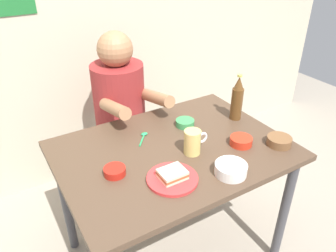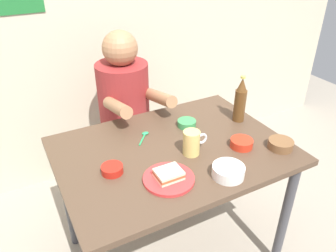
% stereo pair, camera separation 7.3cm
% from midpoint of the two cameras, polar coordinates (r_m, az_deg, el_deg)
% --- Properties ---
extents(ground_plane, '(6.00, 6.00, 0.00)m').
position_cam_midpoint_polar(ground_plane, '(2.11, 1.74, -20.69)').
color(ground_plane, gray).
extents(dining_table, '(1.10, 0.80, 0.74)m').
position_cam_midpoint_polar(dining_table, '(1.66, 2.09, -6.56)').
color(dining_table, '#4C3828').
rests_on(dining_table, ground).
extents(stool, '(0.34, 0.34, 0.45)m').
position_cam_midpoint_polar(stool, '(2.30, -6.08, -4.15)').
color(stool, '#4C4C51').
rests_on(stool, ground).
extents(person_seated, '(0.33, 0.56, 0.72)m').
position_cam_midpoint_polar(person_seated, '(2.08, -6.58, 5.19)').
color(person_seated, maroon).
rests_on(person_seated, stool).
extents(plate_orange, '(0.22, 0.22, 0.01)m').
position_cam_midpoint_polar(plate_orange, '(1.41, 1.64, -9.12)').
color(plate_orange, red).
rests_on(plate_orange, dining_table).
extents(sandwich, '(0.11, 0.09, 0.04)m').
position_cam_midpoint_polar(sandwich, '(1.40, 1.65, -8.33)').
color(sandwich, beige).
rests_on(sandwich, plate_orange).
extents(beer_mug, '(0.13, 0.08, 0.12)m').
position_cam_midpoint_polar(beer_mug, '(1.54, 5.51, -2.89)').
color(beer_mug, '#D1BC66').
rests_on(beer_mug, dining_table).
extents(beer_bottle, '(0.06, 0.06, 0.26)m').
position_cam_midpoint_polar(beer_bottle, '(1.84, 13.49, 4.22)').
color(beer_bottle, '#593819').
rests_on(beer_bottle, dining_table).
extents(sambal_bowl_red, '(0.10, 0.10, 0.03)m').
position_cam_midpoint_polar(sambal_bowl_red, '(1.46, -8.19, -7.38)').
color(sambal_bowl_red, '#B21E14').
rests_on(sambal_bowl_red, dining_table).
extents(condiment_bowl_brown, '(0.12, 0.12, 0.04)m').
position_cam_midpoint_polar(condiment_bowl_brown, '(1.70, 20.05, -2.94)').
color(condiment_bowl_brown, brown).
rests_on(condiment_bowl_brown, dining_table).
extents(dip_bowl_green, '(0.10, 0.10, 0.03)m').
position_cam_midpoint_polar(dip_bowl_green, '(1.78, 4.43, 0.49)').
color(dip_bowl_green, '#388C4C').
rests_on(dip_bowl_green, dining_table).
extents(sauce_bowl_chili, '(0.11, 0.11, 0.04)m').
position_cam_midpoint_polar(sauce_bowl_chili, '(1.65, 13.84, -2.85)').
color(sauce_bowl_chili, red).
rests_on(sauce_bowl_chili, dining_table).
extents(rice_bowl_white, '(0.14, 0.14, 0.05)m').
position_cam_midpoint_polar(rice_bowl_white, '(1.45, 11.81, -7.60)').
color(rice_bowl_white, silver).
rests_on(rice_bowl_white, dining_table).
extents(spoon, '(0.09, 0.10, 0.01)m').
position_cam_midpoint_polar(spoon, '(1.69, -2.90, -1.69)').
color(spoon, '#26A559').
rests_on(spoon, dining_table).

